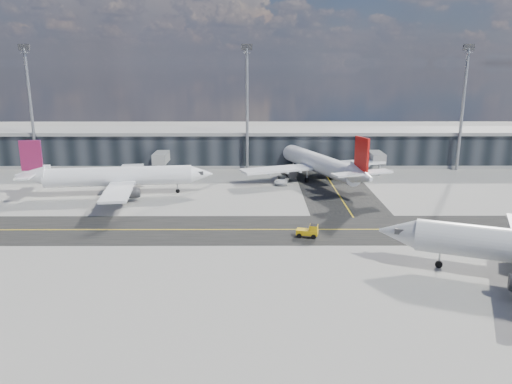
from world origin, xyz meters
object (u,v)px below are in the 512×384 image
airliner_af (116,177)px  service_van (282,180)px  baggage_tug (309,231)px  airliner_redtail (319,163)px

airliner_af → service_van: size_ratio=6.39×
airliner_af → baggage_tug: bearing=47.9°
airliner_redtail → service_van: (-8.04, -2.46, -3.06)m
airliner_redtail → baggage_tug: 36.67m
baggage_tug → service_van: baggage_tug is taller
baggage_tug → service_van: bearing=-162.2°
airliner_af → baggage_tug: airliner_af is taller
airliner_af → airliner_redtail: bearing=99.2°
airliner_af → service_van: bearing=99.0°
baggage_tug → service_van: size_ratio=0.58×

